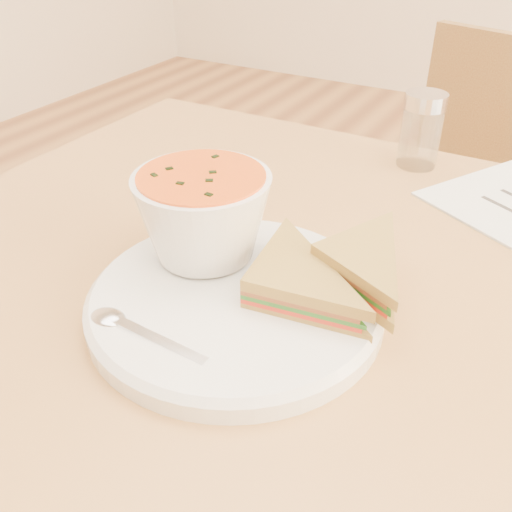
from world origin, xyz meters
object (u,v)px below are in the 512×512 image
Objects in this scene: plate at (235,302)px; soup_bowl at (204,220)px; dining_table at (331,500)px; chair_far at (437,253)px; condiment_shaker at (421,130)px.

soup_bowl reaches higher than plate.
dining_table is 0.62m from chair_far.
chair_far is 0.51m from condiment_shaker.
condiment_shaker reaches higher than dining_table.
plate is 0.08m from soup_bowl.
soup_bowl is at bearing 99.85° from chair_far.
dining_table is 10.05× the size of condiment_shaker.
chair_far is at bearing 86.09° from plate.
plate is at bearing -32.74° from soup_bowl.
soup_bowl is (-0.11, -0.69, 0.39)m from chair_far.
dining_table is at bearing 28.27° from soup_bowl.
chair_far is 8.37× the size of condiment_shaker.
plate is at bearing 104.64° from chair_far.
chair_far is 0.80m from soup_bowl.
dining_table is 3.75× the size of plate.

